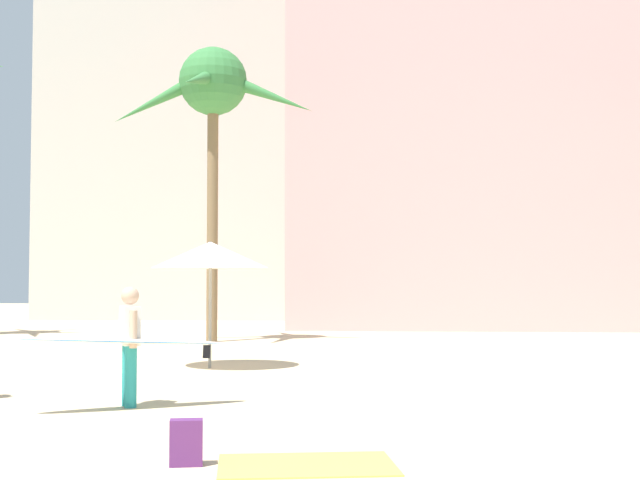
% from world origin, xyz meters
% --- Properties ---
extents(hotel_pink, '(19.58, 11.16, 15.86)m').
position_xyz_m(hotel_pink, '(7.43, 30.45, 7.93)').
color(hotel_pink, pink).
rests_on(hotel_pink, ground).
extents(hotel_tower_gray, '(12.49, 8.65, 29.25)m').
position_xyz_m(hotel_tower_gray, '(-8.20, 36.66, 14.63)').
color(hotel_tower_gray, '#BCB7AD').
rests_on(hotel_tower_gray, ground).
extents(palm_tree_left, '(5.72, 5.76, 8.27)m').
position_xyz_m(palm_tree_left, '(-3.76, 19.46, 6.95)').
color(palm_tree_left, brown).
rests_on(palm_tree_left, ground).
extents(cafe_umbrella_0, '(2.30, 2.30, 2.46)m').
position_xyz_m(cafe_umbrella_0, '(-2.31, 12.26, 2.20)').
color(cafe_umbrella_0, gray).
rests_on(cafe_umbrella_0, ground).
extents(beach_towel, '(1.77, 1.34, 0.01)m').
position_xyz_m(beach_towel, '(0.44, 3.34, 0.01)').
color(beach_towel, '#F4CC4C').
rests_on(beach_towel, ground).
extents(backpack, '(0.33, 0.29, 0.42)m').
position_xyz_m(backpack, '(-0.66, 3.26, 0.20)').
color(backpack, '#5A2865').
rests_on(backpack, ground).
extents(person_far_left, '(2.70, 1.79, 1.61)m').
position_xyz_m(person_far_left, '(-2.29, 6.76, 0.89)').
color(person_far_left, teal).
rests_on(person_far_left, ground).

